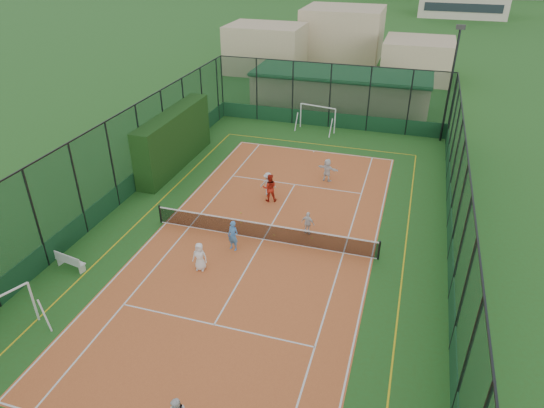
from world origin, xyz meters
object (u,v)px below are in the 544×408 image
(child_near_mid, at_px, (233,236))
(child_far_right, at_px, (308,223))
(coach, at_px, (270,188))
(child_far_left, at_px, (268,184))
(white_bench, at_px, (70,260))
(child_near_left, at_px, (200,257))
(child_far_back, at_px, (327,170))
(futsal_goal_far, at_px, (317,118))
(clubhouse, at_px, (340,90))
(floodlight_ne, at_px, (450,86))

(child_near_mid, distance_m, child_far_right, 4.00)
(coach, bearing_deg, child_far_left, -85.33)
(child_far_left, bearing_deg, white_bench, 44.56)
(child_near_left, distance_m, child_far_right, 5.98)
(child_far_left, bearing_deg, child_near_mid, 79.85)
(child_far_right, relative_size, child_far_back, 0.85)
(child_far_right, bearing_deg, futsal_goal_far, -64.62)
(clubhouse, xyz_separation_m, child_far_right, (2.03, -20.80, -0.93))
(futsal_goal_far, xyz_separation_m, child_far_back, (2.49, -8.54, -0.22))
(clubhouse, bearing_deg, floodlight_ne, -32.12)
(white_bench, distance_m, coach, 11.25)
(futsal_goal_far, height_order, child_near_left, futsal_goal_far)
(clubhouse, relative_size, child_far_right, 12.01)
(futsal_goal_far, distance_m, child_far_back, 8.90)
(child_far_back, bearing_deg, child_far_right, 107.31)
(child_far_right, distance_m, coach, 4.06)
(white_bench, xyz_separation_m, child_far_right, (9.83, 6.08, 0.20))
(child_far_left, height_order, coach, coach)
(clubhouse, height_order, child_near_left, clubhouse)
(child_far_left, bearing_deg, child_far_back, -146.85)
(child_far_back, bearing_deg, white_bench, 67.27)
(clubhouse, bearing_deg, child_near_left, -94.59)
(futsal_goal_far, xyz_separation_m, coach, (-0.19, -12.03, -0.12))
(coach, bearing_deg, child_far_back, -147.33)
(clubhouse, bearing_deg, white_bench, -106.18)
(clubhouse, relative_size, child_near_left, 10.79)
(child_near_mid, bearing_deg, child_near_left, -99.75)
(clubhouse, xyz_separation_m, white_bench, (-7.80, -26.88, -1.13))
(floodlight_ne, distance_m, white_bench, 27.27)
(white_bench, bearing_deg, futsal_goal_far, 81.41)
(floodlight_ne, relative_size, child_near_left, 5.86)
(floodlight_ne, bearing_deg, child_near_left, -118.22)
(child_near_mid, relative_size, child_far_left, 1.09)
(clubhouse, distance_m, child_far_back, 14.64)
(child_near_mid, xyz_separation_m, child_far_left, (-0.05, 5.87, -0.06))
(clubhouse, height_order, white_bench, clubhouse)
(floodlight_ne, distance_m, clubhouse, 10.47)
(child_far_left, xyz_separation_m, child_far_right, (3.22, -3.44, -0.09))
(child_near_mid, relative_size, child_far_right, 1.24)
(white_bench, xyz_separation_m, child_far_back, (9.58, 12.37, 0.31))
(floodlight_ne, relative_size, white_bench, 5.23)
(floodlight_ne, xyz_separation_m, child_far_back, (-6.82, -9.11, -3.37))
(futsal_goal_far, bearing_deg, child_near_left, -82.45)
(child_near_left, relative_size, child_far_right, 1.11)
(child_near_left, relative_size, coach, 0.84)
(floodlight_ne, relative_size, clubhouse, 0.54)
(child_far_right, bearing_deg, child_near_left, 62.19)
(floodlight_ne, relative_size, child_far_back, 5.56)
(futsal_goal_far, xyz_separation_m, child_far_right, (2.74, -14.83, -0.32))
(child_near_left, height_order, child_near_mid, child_near_mid)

